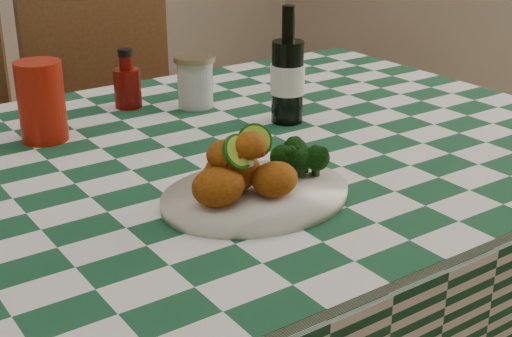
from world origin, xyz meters
TOP-DOWN VIEW (x-y plane):
  - plate at (0.00, -0.23)m, footprint 0.32×0.26m
  - fried_chicken_pile at (-0.02, -0.23)m, footprint 0.15×0.11m
  - broccoli_side at (0.10, -0.21)m, footprint 0.07×0.07m
  - red_tumbler at (-0.17, 0.23)m, footprint 0.11×0.11m
  - ketchup_bottle at (0.05, 0.34)m, footprint 0.06×0.06m
  - mason_jar at (0.18, 0.26)m, footprint 0.11×0.11m
  - beer_bottle at (0.28, 0.06)m, footprint 0.08×0.08m
  - wooden_chair_right at (0.21, 0.71)m, footprint 0.46×0.48m

SIDE VIEW (x-z plane):
  - wooden_chair_right at x=0.21m, z-range 0.00..0.96m
  - plate at x=0.00m, z-range 0.79..0.80m
  - broccoli_side at x=0.10m, z-range 0.80..0.86m
  - mason_jar at x=0.18m, z-range 0.79..0.90m
  - ketchup_bottle at x=0.05m, z-range 0.79..0.91m
  - fried_chicken_pile at x=-0.02m, z-range 0.80..0.90m
  - red_tumbler at x=-0.17m, z-range 0.79..0.94m
  - beer_bottle at x=0.28m, z-range 0.79..1.02m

